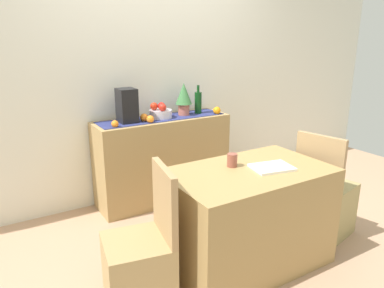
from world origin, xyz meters
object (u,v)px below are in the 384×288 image
(fruit_bowl, at_px, (161,114))
(chair_by_corner, at_px, (324,204))
(open_book, at_px, (272,167))
(coffee_cup, at_px, (232,160))
(dining_table, at_px, (247,217))
(potted_plant, at_px, (184,97))
(coffee_maker, at_px, (127,106))
(sideboard_console, at_px, (163,160))
(chair_near_window, at_px, (141,266))
(wine_bottle, at_px, (198,102))

(fruit_bowl, distance_m, chair_by_corner, 1.70)
(open_book, distance_m, coffee_cup, 0.28)
(dining_table, xyz_separation_m, open_book, (0.15, -0.07, 0.38))
(potted_plant, distance_m, dining_table, 1.50)
(coffee_maker, bearing_deg, sideboard_console, 0.00)
(chair_by_corner, bearing_deg, fruit_bowl, 123.24)
(potted_plant, distance_m, open_book, 1.42)
(coffee_maker, distance_m, chair_by_corner, 1.94)
(coffee_maker, xyz_separation_m, chair_by_corner, (1.21, -1.32, -0.75))
(sideboard_console, height_order, potted_plant, potted_plant)
(dining_table, relative_size, chair_by_corner, 1.28)
(dining_table, bearing_deg, fruit_bowl, 90.97)
(sideboard_console, xyz_separation_m, coffee_cup, (-0.05, -1.20, 0.36))
(dining_table, relative_size, chair_near_window, 1.28)
(sideboard_console, bearing_deg, fruit_bowl, 180.00)
(coffee_maker, distance_m, potted_plant, 0.60)
(sideboard_console, distance_m, wine_bottle, 0.69)
(dining_table, bearing_deg, chair_near_window, -179.80)
(chair_near_window, bearing_deg, potted_plant, 50.66)
(coffee_maker, xyz_separation_m, open_book, (0.51, -1.38, -0.27))
(dining_table, distance_m, chair_near_window, 0.85)
(fruit_bowl, distance_m, chair_near_window, 1.68)
(potted_plant, xyz_separation_m, coffee_cup, (-0.30, -1.20, -0.26))
(coffee_maker, bearing_deg, chair_near_window, -109.87)
(open_book, relative_size, chair_near_window, 0.31)
(wine_bottle, height_order, open_book, wine_bottle)
(coffee_maker, bearing_deg, dining_table, -74.47)
(fruit_bowl, bearing_deg, coffee_maker, 180.00)
(chair_near_window, relative_size, chair_by_corner, 1.00)
(dining_table, bearing_deg, coffee_cup, 118.75)
(chair_near_window, bearing_deg, wine_bottle, 46.51)
(wine_bottle, height_order, coffee_cup, wine_bottle)
(fruit_bowl, xyz_separation_m, chair_by_corner, (0.86, -1.32, -0.64))
(fruit_bowl, xyz_separation_m, dining_table, (0.02, -1.32, -0.53))
(open_book, bearing_deg, coffee_maker, 121.99)
(fruit_bowl, bearing_deg, sideboard_console, 0.00)
(open_book, bearing_deg, chair_near_window, -172.11)
(potted_plant, distance_m, chair_near_window, 1.87)
(wine_bottle, relative_size, open_book, 1.05)
(open_book, xyz_separation_m, coffee_cup, (-0.21, 0.18, 0.04))
(dining_table, distance_m, open_book, 0.41)
(fruit_bowl, height_order, chair_near_window, fruit_bowl)
(sideboard_console, distance_m, potted_plant, 0.66)
(open_book, xyz_separation_m, chair_near_window, (-0.99, 0.06, -0.48))
(chair_by_corner, bearing_deg, open_book, -174.80)
(wine_bottle, distance_m, dining_table, 1.50)
(wine_bottle, height_order, chair_near_window, wine_bottle)
(potted_plant, bearing_deg, chair_by_corner, -65.42)
(dining_table, bearing_deg, open_book, -24.10)
(fruit_bowl, bearing_deg, open_book, -82.93)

